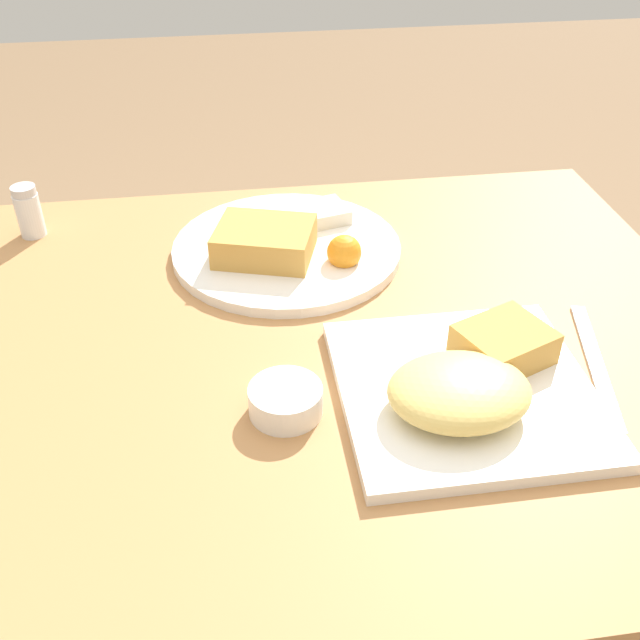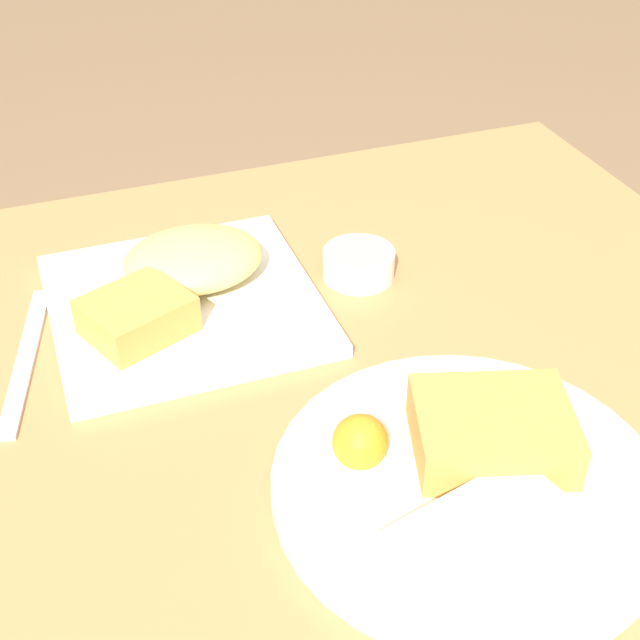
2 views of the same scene
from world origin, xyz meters
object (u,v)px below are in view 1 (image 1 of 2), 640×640
at_px(plate_oval_far, 285,245).
at_px(butter_knife, 596,364).
at_px(sauce_ramekin, 286,400).
at_px(salt_shaker, 29,214).
at_px(plate_square_near, 468,384).

distance_m(plate_oval_far, butter_knife, 0.41).
height_order(sauce_ramekin, salt_shaker, salt_shaker).
bearing_deg(sauce_ramekin, plate_oval_far, 83.92).
bearing_deg(plate_oval_far, sauce_ramekin, -96.08).
relative_size(salt_shaker, butter_knife, 0.34).
bearing_deg(salt_shaker, butter_knife, -30.85).
relative_size(plate_oval_far, sauce_ramekin, 4.09).
distance_m(salt_shaker, butter_knife, 0.75).
bearing_deg(plate_oval_far, salt_shaker, 162.74).
distance_m(plate_square_near, sauce_ramekin, 0.18).
relative_size(sauce_ramekin, salt_shaker, 1.02).
distance_m(plate_oval_far, sauce_ramekin, 0.30).
relative_size(plate_square_near, salt_shaker, 3.50).
xyz_separation_m(plate_oval_far, sauce_ramekin, (-0.03, -0.30, 0.00)).
bearing_deg(plate_square_near, sauce_ramekin, 176.82).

